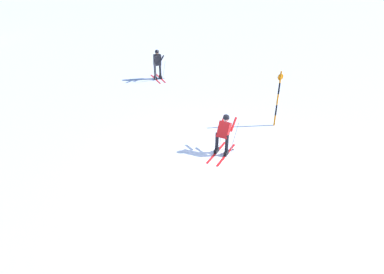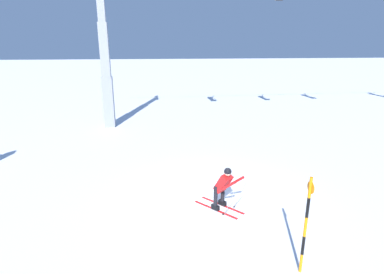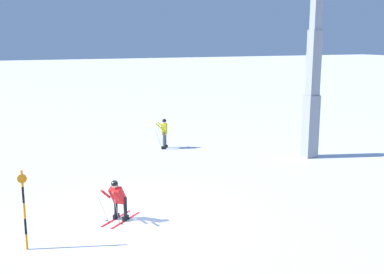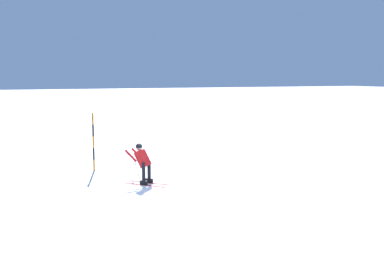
% 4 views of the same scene
% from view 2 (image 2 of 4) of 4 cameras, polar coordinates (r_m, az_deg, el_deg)
% --- Properties ---
extents(ground_plane, '(260.00, 260.00, 0.00)m').
position_cam_2_polar(ground_plane, '(11.31, 4.31, -10.94)').
color(ground_plane, white).
extents(skier_carving_main, '(1.55, 1.67, 1.67)m').
position_cam_2_polar(skier_carving_main, '(10.06, 6.00, -9.02)').
color(skier_carving_main, red).
rests_on(skier_carving_main, ground_plane).
extents(lift_tower_near, '(0.67, 2.54, 10.61)m').
position_cam_2_polar(lift_tower_near, '(20.78, -16.07, 13.94)').
color(lift_tower_near, gray).
rests_on(lift_tower_near, ground_plane).
extents(trail_marker_pole, '(0.07, 0.28, 2.49)m').
position_cam_2_polar(trail_marker_pole, '(7.68, 20.70, -15.01)').
color(trail_marker_pole, orange).
rests_on(trail_marker_pole, ground_plane).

